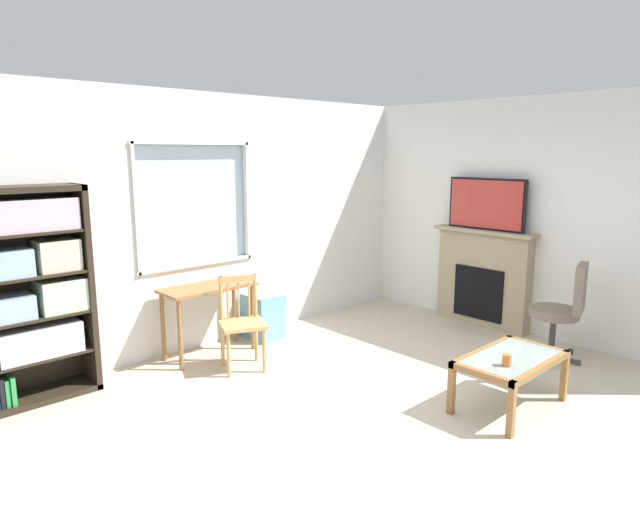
{
  "coord_description": "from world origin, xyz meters",
  "views": [
    {
      "loc": [
        -3.3,
        -2.86,
        2.08
      ],
      "look_at": [
        -0.05,
        0.61,
        1.18
      ],
      "focal_mm": 30.86,
      "sensor_mm": 36.0,
      "label": 1
    }
  ],
  "objects_px": {
    "wooden_chair": "(242,322)",
    "coffee_table": "(511,364)",
    "bookshelf": "(32,288)",
    "plastic_drawer_unit": "(263,316)",
    "office_chair": "(564,307)",
    "tv": "(486,204)",
    "desk_under_window": "(208,298)",
    "sippy_cup": "(507,360)",
    "fireplace": "(483,278)"
  },
  "relations": [
    {
      "from": "desk_under_window",
      "to": "plastic_drawer_unit",
      "type": "relative_size",
      "value": 1.89
    },
    {
      "from": "desk_under_window",
      "to": "tv",
      "type": "height_order",
      "value": "tv"
    },
    {
      "from": "wooden_chair",
      "to": "bookshelf",
      "type": "bearing_deg",
      "value": 159.34
    },
    {
      "from": "plastic_drawer_unit",
      "to": "tv",
      "type": "height_order",
      "value": "tv"
    },
    {
      "from": "desk_under_window",
      "to": "fireplace",
      "type": "xyz_separation_m",
      "value": [
        2.96,
        -1.39,
        -0.02
      ]
    },
    {
      "from": "bookshelf",
      "to": "wooden_chair",
      "type": "height_order",
      "value": "bookshelf"
    },
    {
      "from": "desk_under_window",
      "to": "tv",
      "type": "relative_size",
      "value": 0.99
    },
    {
      "from": "bookshelf",
      "to": "fireplace",
      "type": "xyz_separation_m",
      "value": [
        4.57,
        -1.5,
        -0.38
      ]
    },
    {
      "from": "office_chair",
      "to": "coffee_table",
      "type": "distance_m",
      "value": 1.4
    },
    {
      "from": "tv",
      "to": "desk_under_window",
      "type": "bearing_deg",
      "value": 154.72
    },
    {
      "from": "tv",
      "to": "office_chair",
      "type": "bearing_deg",
      "value": -109.52
    },
    {
      "from": "desk_under_window",
      "to": "wooden_chair",
      "type": "bearing_deg",
      "value": -84.86
    },
    {
      "from": "bookshelf",
      "to": "tv",
      "type": "height_order",
      "value": "bookshelf"
    },
    {
      "from": "office_chair",
      "to": "desk_under_window",
      "type": "bearing_deg",
      "value": 134.76
    },
    {
      "from": "bookshelf",
      "to": "tv",
      "type": "xyz_separation_m",
      "value": [
        4.55,
        -1.5,
        0.51
      ]
    },
    {
      "from": "bookshelf",
      "to": "wooden_chair",
      "type": "xyz_separation_m",
      "value": [
        1.65,
        -0.62,
        -0.51
      ]
    },
    {
      "from": "wooden_chair",
      "to": "office_chair",
      "type": "xyz_separation_m",
      "value": [
        2.49,
        -2.04,
        0.09
      ]
    },
    {
      "from": "fireplace",
      "to": "plastic_drawer_unit",
      "type": "bearing_deg",
      "value": 147.09
    },
    {
      "from": "office_chair",
      "to": "coffee_table",
      "type": "bearing_deg",
      "value": -172.89
    },
    {
      "from": "fireplace",
      "to": "tv",
      "type": "xyz_separation_m",
      "value": [
        -0.02,
        -0.0,
        0.89
      ]
    },
    {
      "from": "wooden_chair",
      "to": "fireplace",
      "type": "relative_size",
      "value": 0.71
    },
    {
      "from": "bookshelf",
      "to": "sippy_cup",
      "type": "height_order",
      "value": "bookshelf"
    },
    {
      "from": "wooden_chair",
      "to": "tv",
      "type": "relative_size",
      "value": 0.93
    },
    {
      "from": "office_chair",
      "to": "coffee_table",
      "type": "height_order",
      "value": "office_chair"
    },
    {
      "from": "fireplace",
      "to": "office_chair",
      "type": "distance_m",
      "value": 1.24
    },
    {
      "from": "plastic_drawer_unit",
      "to": "office_chair",
      "type": "distance_m",
      "value": 3.18
    },
    {
      "from": "office_chair",
      "to": "sippy_cup",
      "type": "height_order",
      "value": "office_chair"
    },
    {
      "from": "plastic_drawer_unit",
      "to": "office_chair",
      "type": "xyz_separation_m",
      "value": [
        1.8,
        -2.6,
        0.3
      ]
    },
    {
      "from": "bookshelf",
      "to": "coffee_table",
      "type": "height_order",
      "value": "bookshelf"
    },
    {
      "from": "tv",
      "to": "sippy_cup",
      "type": "bearing_deg",
      "value": -144.87
    },
    {
      "from": "coffee_table",
      "to": "fireplace",
      "type": "bearing_deg",
      "value": 36.49
    },
    {
      "from": "bookshelf",
      "to": "sippy_cup",
      "type": "relative_size",
      "value": 20.16
    },
    {
      "from": "fireplace",
      "to": "coffee_table",
      "type": "bearing_deg",
      "value": -143.51
    },
    {
      "from": "fireplace",
      "to": "coffee_table",
      "type": "distance_m",
      "value": 2.25
    },
    {
      "from": "desk_under_window",
      "to": "office_chair",
      "type": "distance_m",
      "value": 3.6
    },
    {
      "from": "bookshelf",
      "to": "sippy_cup",
      "type": "xyz_separation_m",
      "value": [
        2.55,
        -2.9,
        -0.49
      ]
    },
    {
      "from": "fireplace",
      "to": "tv",
      "type": "height_order",
      "value": "tv"
    },
    {
      "from": "coffee_table",
      "to": "plastic_drawer_unit",
      "type": "bearing_deg",
      "value": 98.66
    },
    {
      "from": "plastic_drawer_unit",
      "to": "coffee_table",
      "type": "height_order",
      "value": "plastic_drawer_unit"
    },
    {
      "from": "desk_under_window",
      "to": "sippy_cup",
      "type": "distance_m",
      "value": 2.96
    },
    {
      "from": "bookshelf",
      "to": "fireplace",
      "type": "distance_m",
      "value": 4.82
    },
    {
      "from": "wooden_chair",
      "to": "coffee_table",
      "type": "xyz_separation_m",
      "value": [
        1.11,
        -2.21,
        -0.09
      ]
    },
    {
      "from": "fireplace",
      "to": "office_chair",
      "type": "xyz_separation_m",
      "value": [
        -0.43,
        -1.16,
        -0.04
      ]
    },
    {
      "from": "tv",
      "to": "coffee_table",
      "type": "xyz_separation_m",
      "value": [
        -1.79,
        -1.33,
        -1.11
      ]
    },
    {
      "from": "sippy_cup",
      "to": "desk_under_window",
      "type": "bearing_deg",
      "value": 108.73
    },
    {
      "from": "tv",
      "to": "sippy_cup",
      "type": "xyz_separation_m",
      "value": [
        -2.0,
        -1.41,
        -0.99
      ]
    },
    {
      "from": "wooden_chair",
      "to": "plastic_drawer_unit",
      "type": "height_order",
      "value": "wooden_chair"
    },
    {
      "from": "desk_under_window",
      "to": "plastic_drawer_unit",
      "type": "bearing_deg",
      "value": 3.88
    },
    {
      "from": "tv",
      "to": "office_chair",
      "type": "relative_size",
      "value": 0.97
    },
    {
      "from": "fireplace",
      "to": "wooden_chair",
      "type": "bearing_deg",
      "value": 163.32
    }
  ]
}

